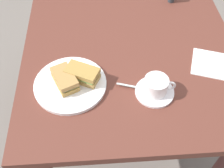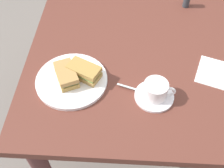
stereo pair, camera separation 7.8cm
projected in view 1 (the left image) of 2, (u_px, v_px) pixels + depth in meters
The scene contains 9 objects.
ground_plane at pixel (124, 126), 1.77m from camera, with size 6.00×6.00×0.00m, color slate.
dining_table at pixel (128, 62), 1.29m from camera, with size 1.06×0.91×0.73m.
sandwich_plate at pixel (70, 84), 1.04m from camera, with size 0.28×0.28×0.01m, color white.
sandwich_front at pixel (65, 79), 1.01m from camera, with size 0.14×0.11×0.05m.
sandwich_back at pixel (82, 74), 1.03m from camera, with size 0.12×0.14×0.05m.
coffee_saucer at pixel (155, 92), 1.02m from camera, with size 0.15×0.15×0.01m, color white.
coffee_cup at pixel (156, 85), 0.99m from camera, with size 0.09×0.12×0.06m.
spoon at pixel (134, 87), 1.02m from camera, with size 0.04×0.10×0.01m.
napkin at pixel (211, 64), 1.11m from camera, with size 0.15×0.15×0.00m, color white.
Camera 1 is at (-0.88, 0.14, 1.55)m, focal length 43.75 mm.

